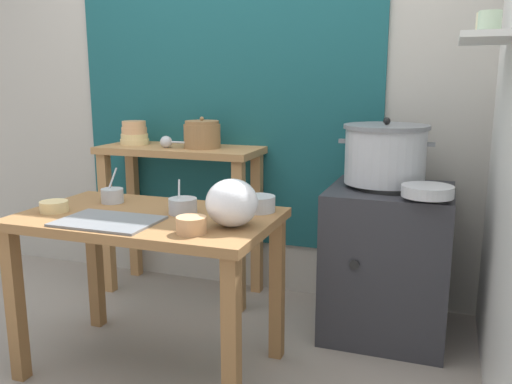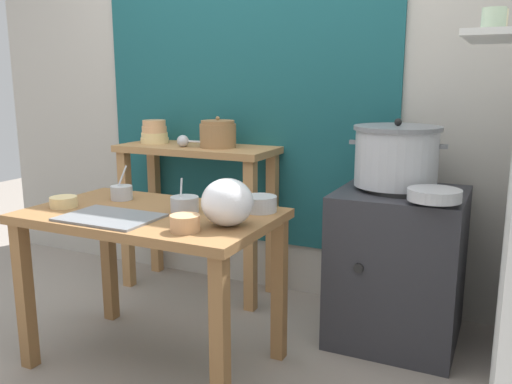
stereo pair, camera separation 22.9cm
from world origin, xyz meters
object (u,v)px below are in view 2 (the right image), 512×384
(ladle, at_px, (184,141))
(bowl_stack_enamel, at_px, (154,133))
(clay_pot, at_px, (218,134))
(wide_pan, at_px, (434,195))
(back_shelf_table, at_px, (197,182))
(prep_bowl_1, at_px, (122,192))
(plastic_bag, at_px, (227,202))
(prep_bowl_2, at_px, (63,201))
(serving_tray, at_px, (110,217))
(steamer_pot, at_px, (396,156))
(prep_bowl_3, at_px, (260,203))
(stove_block, at_px, (398,265))
(prep_bowl_0, at_px, (185,222))
(prep_bowl_4, at_px, (185,204))
(prep_table, at_px, (152,236))

(ladle, bearing_deg, bowl_stack_enamel, 162.19)
(clay_pot, xyz_separation_m, wide_pan, (1.27, -0.37, -0.17))
(back_shelf_table, bearing_deg, prep_bowl_1, -88.87)
(plastic_bag, xyz_separation_m, prep_bowl_2, (-0.83, -0.04, -0.07))
(prep_bowl_2, bearing_deg, serving_tray, -12.33)
(steamer_pot, distance_m, clay_pot, 1.06)
(plastic_bag, height_order, prep_bowl_2, plastic_bag)
(prep_bowl_1, bearing_deg, plastic_bag, -15.93)
(prep_bowl_2, bearing_deg, plastic_bag, 2.94)
(clay_pot, relative_size, prep_bowl_3, 1.43)
(stove_block, xyz_separation_m, prep_bowl_0, (-0.64, -0.92, 0.37))
(steamer_pot, height_order, clay_pot, steamer_pot)
(wide_pan, xyz_separation_m, prep_bowl_4, (-0.99, -0.43, -0.05))
(prep_table, relative_size, clay_pot, 5.19)
(prep_bowl_3, relative_size, prep_bowl_4, 1.01)
(plastic_bag, bearing_deg, wide_pan, 37.48)
(prep_table, relative_size, serving_tray, 2.75)
(prep_bowl_1, xyz_separation_m, prep_bowl_4, (0.41, -0.08, -0.00))
(stove_block, distance_m, prep_bowl_1, 1.41)
(clay_pot, height_order, wide_pan, clay_pot)
(back_shelf_table, bearing_deg, prep_bowl_4, -61.88)
(ladle, relative_size, prep_bowl_4, 1.83)
(wide_pan, distance_m, prep_bowl_0, 1.07)
(steamer_pot, xyz_separation_m, bowl_stack_enamel, (-1.51, 0.13, 0.04))
(wide_pan, distance_m, prep_bowl_1, 1.45)
(prep_bowl_1, relative_size, prep_bowl_4, 1.11)
(bowl_stack_enamel, height_order, prep_bowl_4, bowl_stack_enamel)
(steamer_pot, bearing_deg, prep_bowl_1, -152.87)
(steamer_pot, xyz_separation_m, wide_pan, (0.22, -0.26, -0.12))
(prep_bowl_0, bearing_deg, prep_bowl_3, 72.76)
(serving_tray, distance_m, prep_bowl_4, 0.32)
(prep_bowl_2, bearing_deg, clay_pot, 74.19)
(stove_block, height_order, prep_bowl_2, stove_block)
(ladle, relative_size, prep_bowl_3, 1.81)
(bowl_stack_enamel, bearing_deg, prep_bowl_1, -65.87)
(prep_bowl_0, distance_m, prep_bowl_1, 0.67)
(prep_table, distance_m, clay_pot, 0.94)
(prep_bowl_2, bearing_deg, prep_bowl_1, 60.12)
(clay_pot, bearing_deg, prep_bowl_0, -67.04)
(steamer_pot, bearing_deg, prep_bowl_3, -131.80)
(stove_block, xyz_separation_m, prep_bowl_4, (-0.81, -0.66, 0.37))
(steamer_pot, height_order, prep_bowl_1, steamer_pot)
(back_shelf_table, xyz_separation_m, serving_tray, (0.20, -1.03, 0.05))
(bowl_stack_enamel, bearing_deg, serving_tray, -63.58)
(plastic_bag, distance_m, prep_bowl_4, 0.31)
(plastic_bag, xyz_separation_m, prep_bowl_3, (0.02, 0.27, -0.06))
(prep_bowl_1, bearing_deg, wide_pan, 14.05)
(ladle, xyz_separation_m, serving_tray, (0.24, -0.95, -0.21))
(ladle, bearing_deg, back_shelf_table, 63.06)
(stove_block, relative_size, wide_pan, 3.42)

